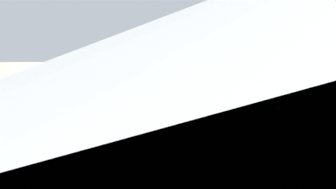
# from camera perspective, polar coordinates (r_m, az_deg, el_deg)

# --- Properties ---
(umbrella_fourth) EXTENTS (2.04, 2.04, 2.53)m
(umbrella_fourth) POSITION_cam_1_polar(r_m,az_deg,el_deg) (4.78, -1.12, 6.35)
(umbrella_fourth) COLOR silver
(umbrella_fourth) RESTS_ON ground
(lounger_fourth_shoreside) EXTENTS (1.30, 0.73, 0.60)m
(lounger_fourth_shoreside) POSITION_cam_1_polar(r_m,az_deg,el_deg) (6.27, 5.82, -10.92)
(lounger_fourth_shoreside) COLOR #D8593F
(lounger_fourth_shoreside) RESTS_ON ground
(umbrella_fifth) EXTENTS (2.44, 2.44, 2.87)m
(umbrella_fifth) POSITION_cam_1_polar(r_m,az_deg,el_deg) (8.41, -3.50, 9.61)
(umbrella_fifth) COLOR #4C4C51
(umbrella_fifth) RESTS_ON ground
(lounger_fifth_shoreside) EXTENTS (1.37, 0.71, 0.68)m
(lounger_fifth_shoreside) POSITION_cam_1_polar(r_m,az_deg,el_deg) (9.80, 0.33, -2.93)
(lounger_fifth_shoreside) COLOR #D8593F
(lounger_fifth_shoreside) RESTS_ON ground
(lounger_fifth_inland) EXTENTS (1.45, 0.94, 0.53)m
(lounger_fifth_inland) POSITION_cam_1_polar(r_m,az_deg,el_deg) (7.82, 3.01, -6.58)
(lounger_fifth_inland) COLOR #D8593F
(lounger_fifth_inland) RESTS_ON ground
(umbrella_sixth) EXTENTS (2.52, 2.52, 2.51)m
(umbrella_sixth) POSITION_cam_1_polar(r_m,az_deg,el_deg) (12.59, -5.86, 8.50)
(umbrella_sixth) COLOR olive
(umbrella_sixth) RESTS_ON ground
(lounger_sixth_shoreside) EXTENTS (1.35, 0.82, 0.60)m
(lounger_sixth_shoreside) POSITION_cam_1_polar(r_m,az_deg,el_deg) (13.91, -2.08, 0.84)
(lounger_sixth_shoreside) COLOR #D8593F
(lounger_sixth_shoreside) RESTS_ON ground
(lounger_sixth_inland) EXTENTS (1.45, 0.65, 0.60)m
(lounger_sixth_inland) POSITION_cam_1_polar(r_m,az_deg,el_deg) (11.60, -1.12, -1.00)
(lounger_sixth_inland) COLOR yellow
(lounger_sixth_inland) RESTS_ON ground
(umbrella_farthest) EXTENTS (2.45, 2.45, 2.44)m
(umbrella_farthest) POSITION_cam_1_polar(r_m,az_deg,el_deg) (16.46, -4.80, 8.86)
(umbrella_farthest) COLOR silver
(umbrella_farthest) RESTS_ON ground
(lounger_farthest_shoreside) EXTENTS (1.59, 0.77, 0.55)m
(lounger_farthest_shoreside) POSITION_cam_1_polar(r_m,az_deg,el_deg) (17.62, -3.10, 2.86)
(lounger_farthest_shoreside) COLOR #D8593F
(lounger_farthest_shoreside) RESTS_ON ground
(lounger_farthest_inland) EXTENTS (1.45, 0.85, 0.66)m
(lounger_farthest_inland) POSITION_cam_1_polar(r_m,az_deg,el_deg) (15.61, -2.24, 2.08)
(lounger_farthest_inland) COLOR #D8593F
(lounger_farthest_inland) RESTS_ON ground
(person_walking_near) EXTENTS (0.42, 0.34, 1.74)m
(person_walking_near) POSITION_cam_1_polar(r_m,az_deg,el_deg) (20.35, 3.33, 6.15)
(person_walking_near) COLOR #D8334C
(person_walking_near) RESTS_ON ground
(cooler_box) EXTENTS (0.44, 0.57, 0.37)m
(cooler_box) POSITION_cam_1_polar(r_m,az_deg,el_deg) (16.95, 10.19, 2.13)
(cooler_box) COLOR red
(cooler_box) RESTS_ON ground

